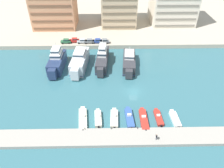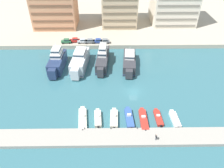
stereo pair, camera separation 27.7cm
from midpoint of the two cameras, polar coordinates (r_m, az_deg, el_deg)
The scene contains 25 objects.
ground_plane at distance 67.34m, azimuth 5.76°, elevation -2.01°, with size 400.00×400.00×0.00m, color #336670.
quay_promenade at distance 122.57m, azimuth 2.90°, elevation 17.07°, with size 180.00×70.00×1.68m, color #ADA38E.
pier_dock at distance 54.23m, azimuth 7.62°, elevation -13.63°, with size 120.00×5.20×0.89m, color #9E998E.
yacht_navy_far_left at distance 79.26m, azimuth -14.07°, elevation 5.80°, with size 4.90×15.86×8.90m.
yacht_silver_left at distance 78.25m, azimuth -8.28°, elevation 6.00°, with size 6.03×17.77×7.66m.
yacht_charcoal_mid_left at distance 79.19m, azimuth -2.36°, elevation 6.80°, with size 4.93×18.15×8.58m.
yacht_charcoal_center_left at distance 78.26m, azimuth 4.65°, elevation 5.89°, with size 5.47×16.90×6.60m.
motorboat_cream_far_left at distance 58.32m, azimuth -7.54°, elevation -8.97°, with size 2.80×8.79×1.50m.
motorboat_cream_left at distance 57.98m, azimuth -3.58°, elevation -8.93°, with size 2.10×6.64×1.47m.
motorboat_cream_mid_left at distance 57.85m, azimuth 0.65°, elevation -8.96°, with size 2.13×7.18×1.60m.
motorboat_blue_center_left at distance 58.20m, azimuth 4.63°, elevation -8.80°, with size 2.25×7.86×1.55m.
motorboat_red_center at distance 58.17m, azimuth 8.35°, elevation -9.19°, with size 1.86×8.30×1.49m.
motorboat_red_center_right at distance 59.51m, azimuth 12.11°, elevation -8.57°, with size 1.85×6.47×1.16m.
motorboat_white_mid_right at distance 60.11m, azimuth 16.21°, elevation -8.80°, with size 2.10×6.54×1.30m.
car_green_far_left at distance 93.13m, azimuth -11.75°, elevation 10.98°, with size 4.15×2.02×1.80m.
car_red_left at distance 93.23m, azimuth -9.59°, elevation 11.27°, with size 4.24×2.23×1.80m.
car_silver_mid_left at distance 92.09m, azimuth -7.58°, elevation 11.14°, with size 4.15×2.02×1.80m.
car_grey_center_left at distance 91.71m, azimuth -5.73°, elevation 11.16°, with size 4.17×2.05×1.80m.
car_blue_center at distance 91.56m, azimuth -3.59°, elevation 11.23°, with size 4.10×1.92×1.80m.
car_grey_center_right at distance 91.27m, azimuth -1.78°, elevation 11.20°, with size 4.12×1.95×1.80m.
apartment_block_left at distance 108.97m, azimuth 1.96°, elevation 20.30°, with size 16.29×17.90×20.94m.
pedestrian_near_edge at distance 52.96m, azimuth 11.60°, elevation -13.34°, with size 0.32×0.68×1.76m.
bollard_west at distance 55.01m, azimuth -7.08°, elevation -11.38°, with size 0.20×0.20×0.61m.
bollard_west_mid at distance 54.67m, azimuth -0.17°, elevation -11.40°, with size 0.20×0.20×0.61m.
bollard_east_mid at distance 55.09m, azimuth 6.73°, elevation -11.26°, with size 0.20×0.20×0.61m.
Camera 2 is at (-7.29, -52.20, 41.89)m, focal length 35.00 mm.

